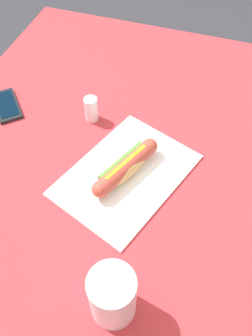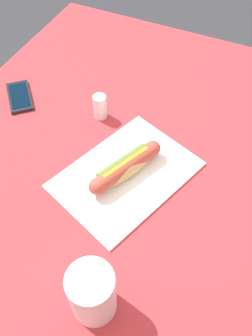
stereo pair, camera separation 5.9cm
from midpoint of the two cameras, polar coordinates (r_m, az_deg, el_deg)
The scene contains 7 objects.
ground_plane at distance 1.57m, azimuth 0.41°, elevation -15.94°, with size 6.00×6.00×0.00m, color #2D2D33.
dining_table at distance 1.00m, azimuth 0.61°, elevation -2.58°, with size 1.21×0.98×0.76m.
paper_wrapper at distance 0.87m, azimuth 1.96°, elevation -1.17°, with size 0.33×0.23×0.01m, color white.
hot_dog at distance 0.84m, azimuth 1.97°, elevation 0.08°, with size 0.20×0.11×0.05m.
cell_phone at distance 1.09m, azimuth -15.05°, elevation 10.87°, with size 0.14×0.13×0.01m.
drinking_cup at distance 0.67m, azimuth -2.70°, elevation -19.44°, with size 0.08×0.08×0.13m, color white.
salt_shaker at distance 0.98m, azimuth -2.40°, elevation 9.64°, with size 0.04×0.04×0.07m, color silver.
Camera 2 is at (-0.51, -0.26, 1.46)m, focal length 38.34 mm.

